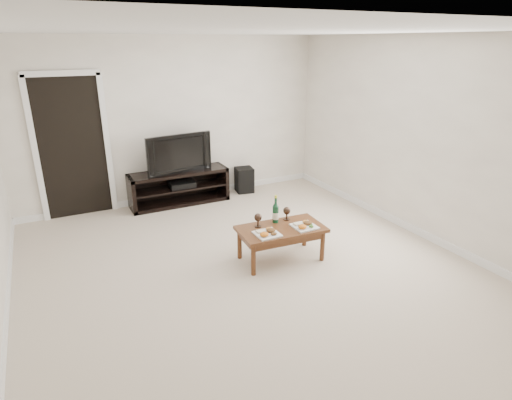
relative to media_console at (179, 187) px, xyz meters
The scene contains 14 objects.
floor 2.51m from the media_console, 88.57° to the right, with size 5.50×5.50×0.00m, color beige.
back_wall 1.06m from the media_console, 77.27° to the left, with size 5.00×0.04×2.60m, color white.
ceiling 3.42m from the media_console, 88.57° to the right, with size 5.00×5.50×0.04m, color white.
doorway 1.68m from the media_console, behind, with size 0.90×0.02×2.05m, color black.
media_console is the anchor object (origin of this frame).
television 0.58m from the media_console, ahead, with size 1.06×0.14×0.61m, color black.
av_receiver 0.07m from the media_console, 11.94° to the right, with size 0.40×0.30×0.08m, color black.
subwoofer 1.20m from the media_console, ahead, with size 0.29×0.29×0.43m, color black.
coffee_table 2.46m from the media_console, 77.88° to the right, with size 1.02×0.56×0.42m, color #543017.
plate_left 2.53m from the media_console, 83.80° to the right, with size 0.27×0.27×0.07m, color white.
plate_right 2.65m from the media_console, 73.02° to the right, with size 0.27×0.27×0.07m, color white.
wine_bottle 2.32m from the media_console, 76.55° to the right, with size 0.07×0.07×0.35m, color #0F371F.
goblet_left 2.29m from the media_console, 82.88° to the right, with size 0.09×0.09×0.17m, color #33241B, non-canonical shape.
goblet_right 2.35m from the media_console, 72.68° to the right, with size 0.09×0.09×0.17m, color #33241B, non-canonical shape.
Camera 1 is at (-1.92, -3.93, 2.51)m, focal length 30.00 mm.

